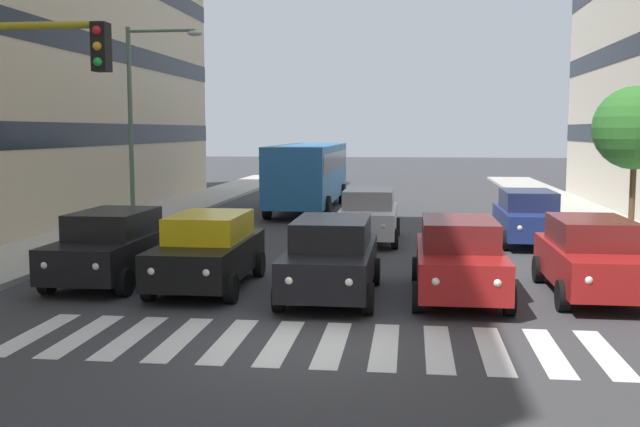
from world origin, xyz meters
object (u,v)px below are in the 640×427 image
object	(u,v)px
car_0	(592,257)
street_tree_2	(635,128)
car_1	(459,258)
street_lamp_right	(142,107)
car_4	(112,246)
car_row2_0	(369,215)
bus_behind_traffic	(309,170)
car_row2_1	(528,217)
car_3	(208,250)
car_2	(331,257)

from	to	relation	value
car_0	street_tree_2	bearing A→B (deg)	-110.42
car_1	street_lamp_right	size ratio (longest dim) A/B	0.63
car_4	street_tree_2	distance (m)	17.40
car_row2_0	car_0	bearing A→B (deg)	125.42
car_4	car_row2_0	distance (m)	9.33
car_1	car_4	size ratio (longest dim) A/B	1.00
bus_behind_traffic	car_row2_1	bearing A→B (deg)	132.23
car_0	street_lamp_right	xyz separation A→B (m)	(13.43, -8.64, 3.59)
car_1	car_row2_0	distance (m)	8.38
car_row2_0	bus_behind_traffic	size ratio (longest dim) A/B	0.42
car_4	car_row2_1	world-z (taller)	same
car_0	bus_behind_traffic	xyz separation A→B (m)	(8.64, -16.94, 0.97)
bus_behind_traffic	street_lamp_right	xyz separation A→B (m)	(4.79, 8.30, 2.62)
car_3	car_4	xyz separation A→B (m)	(2.49, -0.37, 0.00)
car_row2_1	bus_behind_traffic	size ratio (longest dim) A/B	0.42
car_row2_1	street_tree_2	xyz separation A→B (m)	(-3.65, -1.61, 2.85)
car_2	street_lamp_right	distance (m)	12.68
car_row2_1	car_row2_0	bearing A→B (deg)	1.38
street_tree_2	car_row2_0	bearing A→B (deg)	11.12
car_row2_0	street_lamp_right	world-z (taller)	street_lamp_right
car_1	car_4	xyz separation A→B (m)	(8.21, -0.69, 0.00)
car_0	car_1	distance (m)	2.96
car_0	street_tree_2	world-z (taller)	street_tree_2
car_3	street_tree_2	distance (m)	15.59
bus_behind_traffic	street_tree_2	world-z (taller)	street_tree_2
car_row2_1	street_tree_2	size ratio (longest dim) A/B	0.89
car_2	bus_behind_traffic	distance (m)	17.96
car_4	car_row2_1	xyz separation A→B (m)	(-10.93, -7.45, 0.00)
car_0	car_2	size ratio (longest dim) A/B	1.00
bus_behind_traffic	car_row2_0	bearing A→B (deg)	109.23
car_row2_0	bus_behind_traffic	bearing A→B (deg)	-70.77
car_1	car_2	size ratio (longest dim) A/B	1.00
street_tree_2	car_0	bearing A→B (deg)	69.58
car_0	car_2	distance (m)	5.75
car_row2_0	bus_behind_traffic	world-z (taller)	bus_behind_traffic
car_1	car_row2_1	distance (m)	8.58
car_4	street_tree_2	size ratio (longest dim) A/B	0.89
car_0	car_row2_0	distance (m)	9.24
car_0	car_3	size ratio (longest dim) A/B	1.00
car_4	car_row2_0	xyz separation A→B (m)	(-5.78, -7.33, 0.00)
car_3	car_row2_1	bearing A→B (deg)	-137.17
car_0	car_3	world-z (taller)	same
car_1	car_row2_0	size ratio (longest dim) A/B	1.00
car_4	street_lamp_right	bearing A→B (deg)	-74.78
car_1	street_lamp_right	bearing A→B (deg)	-40.97
car_3	car_4	size ratio (longest dim) A/B	1.00
car_1	car_2	world-z (taller)	same
car_0	bus_behind_traffic	distance (m)	19.04
car_3	street_tree_2	bearing A→B (deg)	-142.05
car_3	car_row2_1	world-z (taller)	same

